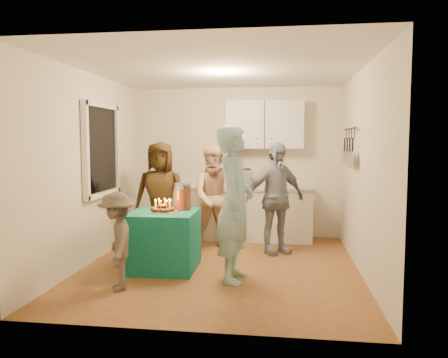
# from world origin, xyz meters

# --- Properties ---
(floor) EXTENTS (4.00, 4.00, 0.00)m
(floor) POSITION_xyz_m (0.00, 0.00, 0.00)
(floor) COLOR brown
(floor) RESTS_ON ground
(ceiling) EXTENTS (4.00, 4.00, 0.00)m
(ceiling) POSITION_xyz_m (0.00, 0.00, 2.60)
(ceiling) COLOR white
(ceiling) RESTS_ON floor
(back_wall) EXTENTS (3.60, 3.60, 0.00)m
(back_wall) POSITION_xyz_m (0.00, 2.00, 1.30)
(back_wall) COLOR silver
(back_wall) RESTS_ON floor
(left_wall) EXTENTS (4.00, 4.00, 0.00)m
(left_wall) POSITION_xyz_m (-1.80, 0.00, 1.30)
(left_wall) COLOR silver
(left_wall) RESTS_ON floor
(right_wall) EXTENTS (4.00, 4.00, 0.00)m
(right_wall) POSITION_xyz_m (1.80, 0.00, 1.30)
(right_wall) COLOR silver
(right_wall) RESTS_ON floor
(window_night) EXTENTS (0.04, 1.00, 1.20)m
(window_night) POSITION_xyz_m (-1.77, 0.30, 1.55)
(window_night) COLOR black
(window_night) RESTS_ON left_wall
(counter) EXTENTS (2.20, 0.58, 0.86)m
(counter) POSITION_xyz_m (0.20, 1.70, 0.43)
(counter) COLOR white
(counter) RESTS_ON floor
(countertop) EXTENTS (2.24, 0.62, 0.05)m
(countertop) POSITION_xyz_m (0.20, 1.70, 0.89)
(countertop) COLOR beige
(countertop) RESTS_ON counter
(upper_cabinet) EXTENTS (1.30, 0.30, 0.80)m
(upper_cabinet) POSITION_xyz_m (0.50, 1.85, 1.95)
(upper_cabinet) COLOR white
(upper_cabinet) RESTS_ON back_wall
(pot_rack) EXTENTS (0.12, 1.00, 0.60)m
(pot_rack) POSITION_xyz_m (1.72, 0.70, 1.60)
(pot_rack) COLOR black
(pot_rack) RESTS_ON right_wall
(microwave) EXTENTS (0.57, 0.43, 0.29)m
(microwave) POSITION_xyz_m (0.01, 1.70, 1.06)
(microwave) COLOR white
(microwave) RESTS_ON countertop
(party_table) EXTENTS (0.87, 0.87, 0.76)m
(party_table) POSITION_xyz_m (-0.73, -0.18, 0.38)
(party_table) COLOR #106D60
(party_table) RESTS_ON floor
(donut_cake) EXTENTS (0.38, 0.38, 0.18)m
(donut_cake) POSITION_xyz_m (-0.72, -0.22, 0.85)
(donut_cake) COLOR #381C0C
(donut_cake) RESTS_ON party_table
(punch_jar) EXTENTS (0.22, 0.22, 0.34)m
(punch_jar) POSITION_xyz_m (-0.51, 0.01, 0.93)
(punch_jar) COLOR red
(punch_jar) RESTS_ON party_table
(man_birthday) EXTENTS (0.48, 0.70, 1.87)m
(man_birthday) POSITION_xyz_m (0.25, -0.51, 0.93)
(man_birthday) COLOR #8FC0D1
(man_birthday) RESTS_ON floor
(woman_back_left) EXTENTS (0.84, 0.57, 1.67)m
(woman_back_left) POSITION_xyz_m (-1.05, 0.83, 0.83)
(woman_back_left) COLOR #503917
(woman_back_left) RESTS_ON floor
(woman_back_center) EXTENTS (0.89, 0.75, 1.61)m
(woman_back_center) POSITION_xyz_m (-0.20, 0.93, 0.81)
(woman_back_center) COLOR tan
(woman_back_center) RESTS_ON floor
(woman_back_right) EXTENTS (1.04, 0.86, 1.66)m
(woman_back_right) POSITION_xyz_m (0.70, 0.84, 0.83)
(woman_back_right) COLOR #101F38
(woman_back_right) RESTS_ON floor
(child_near_left) EXTENTS (0.66, 0.82, 1.11)m
(child_near_left) POSITION_xyz_m (-1.03, -1.02, 0.56)
(child_near_left) COLOR #4E453E
(child_near_left) RESTS_ON floor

